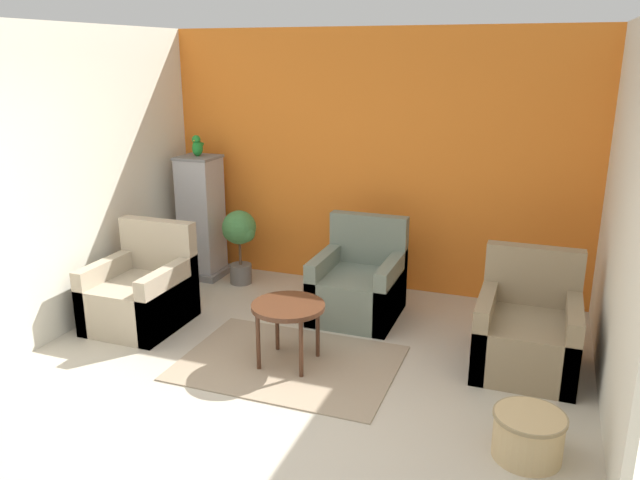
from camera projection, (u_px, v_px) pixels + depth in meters
name	position (u px, v px, depth m)	size (l,w,h in m)	color
ground_plane	(237.00, 442.00, 4.18)	(20.00, 20.00, 0.00)	beige
wall_back_accent	(373.00, 162.00, 6.67)	(4.72, 0.06, 2.77)	orange
wall_left	(93.00, 174.00, 5.99)	(0.06, 3.19, 2.77)	silver
wall_right	(626.00, 217.00, 4.43)	(0.06, 3.19, 2.77)	silver
area_rug	(289.00, 363.00, 5.24)	(1.78, 1.28, 0.01)	gray
coffee_table	(288.00, 311.00, 5.10)	(0.61, 0.61, 0.54)	#472819
armchair_left	(142.00, 294.00, 5.93)	(0.79, 0.87, 0.95)	tan
armchair_right	(527.00, 334.00, 5.10)	(0.79, 0.87, 0.95)	#8E7A5B
armchair_middle	(359.00, 286.00, 6.13)	(0.79, 0.87, 0.95)	slate
birdcage	(201.00, 218.00, 7.16)	(0.52, 0.52, 1.40)	slate
parrot	(197.00, 146.00, 6.92)	(0.11, 0.20, 0.24)	#1E842D
potted_plant	(239.00, 236.00, 6.92)	(0.42, 0.38, 0.84)	#66605B
wicker_basket	(528.00, 434.00, 3.98)	(0.46, 0.46, 0.31)	tan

